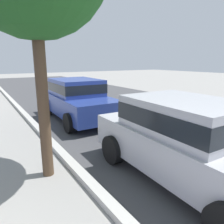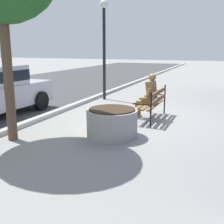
# 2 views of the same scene
# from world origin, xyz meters

# --- Properties ---
(ground_plane) EXTENTS (80.00, 80.00, 0.00)m
(ground_plane) POSITION_xyz_m (0.00, 0.00, 0.00)
(ground_plane) COLOR gray
(curb_stone) EXTENTS (60.00, 0.20, 0.12)m
(curb_stone) POSITION_xyz_m (0.00, 2.90, 0.06)
(curb_stone) COLOR #B2AFA8
(curb_stone) RESTS_ON ground
(park_bench) EXTENTS (1.81, 0.54, 0.95)m
(park_bench) POSITION_xyz_m (0.11, -0.19, 0.54)
(park_bench) COLOR brown
(park_bench) RESTS_ON ground
(bronze_statue_seated) EXTENTS (0.65, 0.76, 1.37)m
(bronze_statue_seated) POSITION_xyz_m (0.17, 0.02, 0.67)
(bronze_statue_seated) COLOR olive
(bronze_statue_seated) RESTS_ON ground
(concrete_planter) EXTENTS (1.23, 1.23, 0.68)m
(concrete_planter) POSITION_xyz_m (-1.83, 0.34, 0.34)
(concrete_planter) COLOR #A8A399
(concrete_planter) RESTS_ON ground
(lamp_post) EXTENTS (0.32, 0.32, 3.90)m
(lamp_post) POSITION_xyz_m (2.69, 2.48, 2.55)
(lamp_post) COLOR black
(lamp_post) RESTS_ON ground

